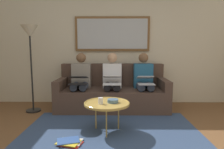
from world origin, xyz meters
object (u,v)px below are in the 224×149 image
(framed_mirror, at_px, (112,34))
(coffee_table, at_px, (107,104))
(cup, at_px, (101,101))
(magazine_stack, at_px, (70,142))
(standing_lamp, at_px, (30,41))
(bowl, at_px, (113,101))
(person_middle, at_px, (112,79))
(laptop_black, at_px, (79,80))
(couch, at_px, (112,93))
(laptop_silver, at_px, (146,80))
(person_left, at_px, (144,79))
(person_right, at_px, (81,79))
(laptop_white, at_px, (112,80))

(framed_mirror, distance_m, coffee_table, 1.96)
(cup, bearing_deg, magazine_stack, 41.05)
(coffee_table, height_order, standing_lamp, standing_lamp)
(framed_mirror, bearing_deg, coffee_table, 87.62)
(bowl, height_order, person_middle, person_middle)
(cup, relative_size, laptop_black, 0.26)
(laptop_black, bearing_deg, magazine_stack, 94.68)
(bowl, relative_size, laptop_black, 0.47)
(bowl, distance_m, standing_lamp, 2.04)
(laptop_black, bearing_deg, coffee_table, 122.39)
(cup, height_order, standing_lamp, standing_lamp)
(couch, distance_m, magazine_stack, 1.72)
(coffee_table, distance_m, laptop_silver, 1.17)
(bowl, bearing_deg, couch, -89.02)
(magazine_stack, height_order, standing_lamp, standing_lamp)
(person_left, distance_m, magazine_stack, 2.02)
(cup, bearing_deg, person_middle, -97.29)
(framed_mirror, xyz_separation_m, laptop_silver, (-0.64, 0.70, -0.92))
(cup, height_order, bowl, cup)
(couch, height_order, cup, couch)
(laptop_silver, bearing_deg, coffee_table, 52.13)
(framed_mirror, relative_size, laptop_silver, 4.61)
(laptop_silver, xyz_separation_m, standing_lamp, (2.19, -0.04, 0.74))
(person_left, height_order, person_right, same)
(framed_mirror, distance_m, person_middle, 1.05)
(person_middle, bearing_deg, standing_lamp, 7.31)
(couch, bearing_deg, magazine_stack, 71.60)
(person_left, height_order, person_middle, same)
(cup, distance_m, person_middle, 1.22)
(person_middle, height_order, magazine_stack, person_middle)
(cup, bearing_deg, standing_lamp, -35.83)
(bowl, distance_m, laptop_white, 0.92)
(person_right, bearing_deg, laptop_silver, 169.38)
(magazine_stack, bearing_deg, cup, -138.95)
(person_left, xyz_separation_m, laptop_black, (1.28, 0.25, 0.02))
(person_middle, relative_size, standing_lamp, 0.69)
(person_middle, bearing_deg, bowl, 91.04)
(coffee_table, height_order, laptop_white, laptop_white)
(couch, xyz_separation_m, coffee_table, (0.07, 1.22, 0.11))
(couch, bearing_deg, person_middle, 90.00)
(laptop_white, distance_m, person_right, 0.68)
(cup, distance_m, person_left, 1.45)
(couch, relative_size, person_left, 1.93)
(person_left, bearing_deg, person_middle, 0.00)
(cup, bearing_deg, laptop_black, -63.21)
(cup, xyz_separation_m, laptop_silver, (-0.79, -0.97, 0.15))
(framed_mirror, distance_m, person_left, 1.23)
(laptop_silver, xyz_separation_m, laptop_white, (0.64, -0.01, 0.01))
(couch, xyz_separation_m, bowl, (-0.02, 1.20, 0.15))
(laptop_silver, bearing_deg, standing_lamp, -1.08)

